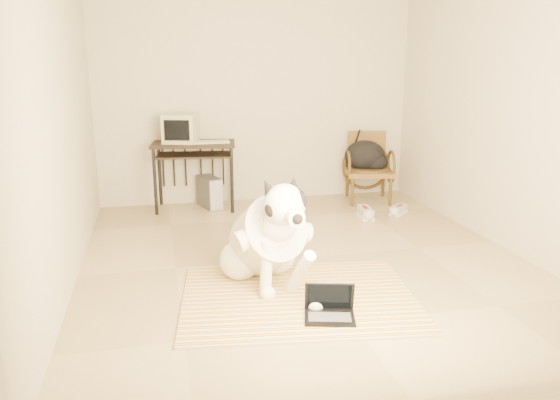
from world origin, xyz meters
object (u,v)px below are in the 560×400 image
object	(u,v)px
rattan_chair	(368,167)
dog	(268,239)
computer_desk	(194,152)
backpack	(367,157)
crt_monitor	(181,128)
pc_tower	(210,192)
laptop	(329,309)

from	to	relation	value
rattan_chair	dog	bearing A→B (deg)	-127.29
dog	rattan_chair	size ratio (longest dim) A/B	1.52
computer_desk	backpack	bearing A→B (deg)	-2.55
crt_monitor	pc_tower	world-z (taller)	crt_monitor
crt_monitor	backpack	xyz separation A→B (m)	(2.32, -0.15, -0.41)
rattan_chair	laptop	bearing A→B (deg)	-116.17
rattan_chair	pc_tower	bearing A→B (deg)	176.91
laptop	backpack	bearing A→B (deg)	64.22
computer_desk	backpack	distance (m)	2.19
computer_desk	rattan_chair	xyz separation A→B (m)	(2.22, -0.08, -0.27)
laptop	pc_tower	xyz separation A→B (m)	(-0.52, 3.20, 0.11)
dog	rattan_chair	bearing A→B (deg)	52.71
crt_monitor	backpack	bearing A→B (deg)	-3.62
rattan_chair	backpack	xyz separation A→B (m)	(-0.04, -0.02, 0.14)
pc_tower	backpack	xyz separation A→B (m)	(2.00, -0.13, 0.39)
crt_monitor	backpack	world-z (taller)	crt_monitor
crt_monitor	rattan_chair	distance (m)	2.43
laptop	pc_tower	size ratio (longest dim) A/B	0.91
pc_tower	rattan_chair	world-z (taller)	rattan_chair
dog	crt_monitor	bearing A→B (deg)	101.97
computer_desk	backpack	size ratio (longest dim) A/B	1.94
laptop	computer_desk	xyz separation A→B (m)	(-0.70, 3.16, 0.63)
rattan_chair	backpack	size ratio (longest dim) A/B	1.61
laptop	rattan_chair	world-z (taller)	rattan_chair
laptop	rattan_chair	distance (m)	3.46
dog	computer_desk	distance (m)	2.52
laptop	pc_tower	distance (m)	3.24
laptop	dog	bearing A→B (deg)	113.88
laptop	rattan_chair	size ratio (longest dim) A/B	0.47
dog	pc_tower	bearing A→B (deg)	94.93
dog	crt_monitor	world-z (taller)	crt_monitor
computer_desk	pc_tower	distance (m)	0.54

